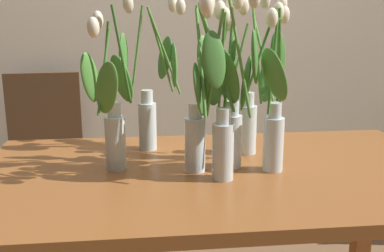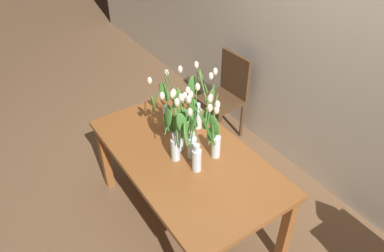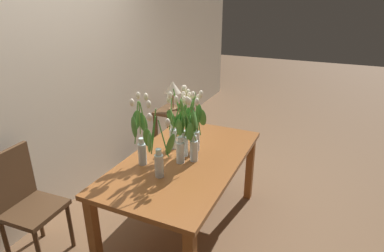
% 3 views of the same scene
% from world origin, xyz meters
% --- Properties ---
extents(dining_table, '(1.60, 0.90, 0.74)m').
position_xyz_m(dining_table, '(0.00, 0.00, 0.65)').
color(dining_table, brown).
rests_on(dining_table, ground).
extents(tulip_vase_0, '(0.20, 0.28, 0.58)m').
position_xyz_m(tulip_vase_0, '(-0.35, 0.05, 0.94)').
color(tulip_vase_0, silver).
rests_on(tulip_vase_0, dining_table).
extents(tulip_vase_1, '(0.21, 0.25, 0.57)m').
position_xyz_m(tulip_vase_1, '(0.17, -0.00, 0.97)').
color(tulip_vase_1, silver).
rests_on(tulip_vase_1, dining_table).
extents(tulip_vase_2, '(0.23, 0.15, 0.58)m').
position_xyz_m(tulip_vase_2, '(0.00, -0.07, 0.96)').
color(tulip_vase_2, silver).
rests_on(tulip_vase_2, dining_table).
extents(tulip_vase_3, '(0.25, 0.17, 0.57)m').
position_xyz_m(tulip_vase_3, '(-0.21, 0.29, 0.96)').
color(tulip_vase_3, silver).
rests_on(tulip_vase_3, dining_table).
extents(tulip_vase_4, '(0.24, 0.17, 0.58)m').
position_xyz_m(tulip_vase_4, '(0.14, 0.15, 0.95)').
color(tulip_vase_4, silver).
rests_on(tulip_vase_4, dining_table).
extents(tulip_vase_5, '(0.17, 0.21, 0.57)m').
position_xyz_m(tulip_vase_5, '(0.02, 0.03, 0.95)').
color(tulip_vase_5, silver).
rests_on(tulip_vase_5, dining_table).
extents(tulip_vase_6, '(0.18, 0.25, 0.58)m').
position_xyz_m(tulip_vase_6, '(-0.04, -0.02, 0.98)').
color(tulip_vase_6, silver).
rests_on(tulip_vase_6, dining_table).
extents(dining_chair, '(0.42, 0.42, 0.93)m').
position_xyz_m(dining_chair, '(-0.78, 1.03, 0.52)').
color(dining_chair, '#4C331E').
rests_on(dining_chair, ground).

